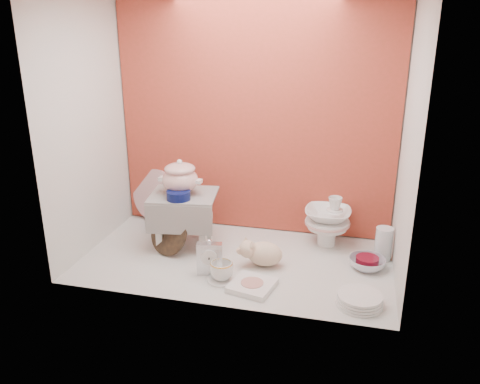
# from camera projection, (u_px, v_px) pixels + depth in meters

# --- Properties ---
(ground) EXTENTS (1.80, 1.80, 0.00)m
(ground) POSITION_uv_depth(u_px,v_px,m) (236.00, 260.00, 2.89)
(ground) COLOR silver
(ground) RESTS_ON ground
(niche_shell) EXTENTS (1.86, 1.03, 1.53)m
(niche_shell) POSITION_uv_depth(u_px,v_px,m) (243.00, 97.00, 2.75)
(niche_shell) COLOR #BA3C2E
(niche_shell) RESTS_ON ground
(step_stool) EXTENTS (0.44, 0.40, 0.34)m
(step_stool) POSITION_uv_depth(u_px,v_px,m) (185.00, 220.00, 3.04)
(step_stool) COLOR silver
(step_stool) RESTS_ON ground
(soup_tureen) EXTENTS (0.30, 0.30, 0.22)m
(soup_tureen) POSITION_uv_depth(u_px,v_px,m) (180.00, 177.00, 2.95)
(soup_tureen) COLOR white
(soup_tureen) RESTS_ON step_stool
(cobalt_bowl) EXTENTS (0.15, 0.15, 0.05)m
(cobalt_bowl) POSITION_uv_depth(u_px,v_px,m) (179.00, 195.00, 2.88)
(cobalt_bowl) COLOR #091149
(cobalt_bowl) RESTS_ON step_stool
(floral_platter) EXTENTS (0.38, 0.16, 0.37)m
(floral_platter) POSITION_uv_depth(u_px,v_px,m) (156.00, 196.00, 3.40)
(floral_platter) COLOR white
(floral_platter) RESTS_ON ground
(blue_white_vase) EXTENTS (0.27, 0.27, 0.25)m
(blue_white_vase) POSITION_uv_depth(u_px,v_px,m) (166.00, 209.00, 3.32)
(blue_white_vase) COLOR white
(blue_white_vase) RESTS_ON ground
(lacquer_tray) EXTENTS (0.30, 0.22, 0.26)m
(lacquer_tray) POSITION_uv_depth(u_px,v_px,m) (169.00, 233.00, 2.94)
(lacquer_tray) COLOR black
(lacquer_tray) RESTS_ON ground
(mantel_clock) EXTENTS (0.15, 0.08, 0.21)m
(mantel_clock) POSITION_uv_depth(u_px,v_px,m) (210.00, 257.00, 2.70)
(mantel_clock) COLOR silver
(mantel_clock) RESTS_ON ground
(plush_pig) EXTENTS (0.27, 0.19, 0.16)m
(plush_pig) POSITION_uv_depth(u_px,v_px,m) (265.00, 253.00, 2.80)
(plush_pig) COLOR beige
(plush_pig) RESTS_ON ground
(teacup_saucer) EXTENTS (0.20, 0.20, 0.01)m
(teacup_saucer) POSITION_uv_depth(u_px,v_px,m) (222.00, 280.00, 2.66)
(teacup_saucer) COLOR white
(teacup_saucer) RESTS_ON ground
(gold_rim_teacup) EXTENTS (0.13, 0.13, 0.10)m
(gold_rim_teacup) POSITION_uv_depth(u_px,v_px,m) (222.00, 271.00, 2.64)
(gold_rim_teacup) COLOR white
(gold_rim_teacup) RESTS_ON teacup_saucer
(lattice_dish) EXTENTS (0.26, 0.26, 0.03)m
(lattice_dish) POSITION_uv_depth(u_px,v_px,m) (252.00, 285.00, 2.58)
(lattice_dish) COLOR white
(lattice_dish) RESTS_ON ground
(dinner_plate_stack) EXTENTS (0.29, 0.29, 0.06)m
(dinner_plate_stack) POSITION_uv_depth(u_px,v_px,m) (360.00, 300.00, 2.43)
(dinner_plate_stack) COLOR white
(dinner_plate_stack) RESTS_ON ground
(crystal_bowl) EXTENTS (0.25, 0.25, 0.06)m
(crystal_bowl) POSITION_uv_depth(u_px,v_px,m) (367.00, 263.00, 2.78)
(crystal_bowl) COLOR silver
(crystal_bowl) RESTS_ON ground
(clear_glass_vase) EXTENTS (0.12, 0.12, 0.20)m
(clear_glass_vase) POSITION_uv_depth(u_px,v_px,m) (383.00, 244.00, 2.87)
(clear_glass_vase) COLOR silver
(clear_glass_vase) RESTS_ON ground
(porcelain_tower) EXTENTS (0.35, 0.35, 0.32)m
(porcelain_tower) POSITION_uv_depth(u_px,v_px,m) (327.00, 221.00, 3.04)
(porcelain_tower) COLOR white
(porcelain_tower) RESTS_ON ground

